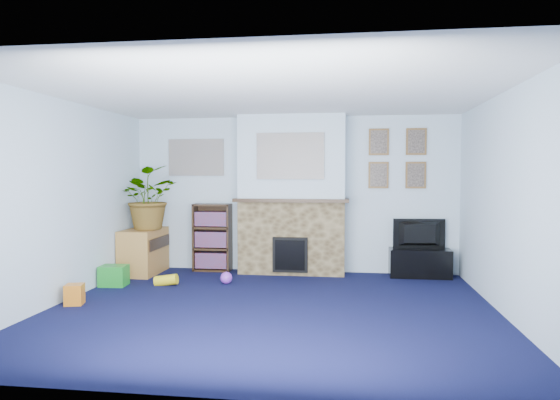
# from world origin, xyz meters

# --- Properties ---
(floor) EXTENTS (5.00, 4.50, 0.01)m
(floor) POSITION_xyz_m (0.00, 0.00, 0.00)
(floor) COLOR black
(floor) RESTS_ON ground
(ceiling) EXTENTS (5.00, 4.50, 0.01)m
(ceiling) POSITION_xyz_m (0.00, 0.00, 2.40)
(ceiling) COLOR white
(ceiling) RESTS_ON wall_back
(wall_back) EXTENTS (5.00, 0.04, 2.40)m
(wall_back) POSITION_xyz_m (0.00, 2.25, 1.20)
(wall_back) COLOR silver
(wall_back) RESTS_ON ground
(wall_front) EXTENTS (5.00, 0.04, 2.40)m
(wall_front) POSITION_xyz_m (0.00, -2.25, 1.20)
(wall_front) COLOR silver
(wall_front) RESTS_ON ground
(wall_left) EXTENTS (0.04, 4.50, 2.40)m
(wall_left) POSITION_xyz_m (-2.50, 0.00, 1.20)
(wall_left) COLOR silver
(wall_left) RESTS_ON ground
(wall_right) EXTENTS (0.04, 4.50, 2.40)m
(wall_right) POSITION_xyz_m (2.50, 0.00, 1.20)
(wall_right) COLOR silver
(wall_right) RESTS_ON ground
(chimney_breast) EXTENTS (1.72, 0.50, 2.40)m
(chimney_breast) POSITION_xyz_m (0.00, 2.05, 1.18)
(chimney_breast) COLOR brown
(chimney_breast) RESTS_ON ground
(collage_main) EXTENTS (1.00, 0.03, 0.68)m
(collage_main) POSITION_xyz_m (0.00, 1.84, 1.78)
(collage_main) COLOR gray
(collage_main) RESTS_ON chimney_breast
(collage_left) EXTENTS (0.90, 0.03, 0.58)m
(collage_left) POSITION_xyz_m (-1.55, 2.23, 1.78)
(collage_left) COLOR gray
(collage_left) RESTS_ON wall_back
(portrait_tl) EXTENTS (0.30, 0.03, 0.40)m
(portrait_tl) POSITION_xyz_m (1.30, 2.23, 2.00)
(portrait_tl) COLOR brown
(portrait_tl) RESTS_ON wall_back
(portrait_tr) EXTENTS (0.30, 0.03, 0.40)m
(portrait_tr) POSITION_xyz_m (1.85, 2.23, 2.00)
(portrait_tr) COLOR brown
(portrait_tr) RESTS_ON wall_back
(portrait_bl) EXTENTS (0.30, 0.03, 0.40)m
(portrait_bl) POSITION_xyz_m (1.30, 2.23, 1.50)
(portrait_bl) COLOR brown
(portrait_bl) RESTS_ON wall_back
(portrait_br) EXTENTS (0.30, 0.03, 0.40)m
(portrait_br) POSITION_xyz_m (1.85, 2.23, 1.50)
(portrait_br) COLOR brown
(portrait_br) RESTS_ON wall_back
(tv_stand) EXTENTS (0.88, 0.37, 0.42)m
(tv_stand) POSITION_xyz_m (1.90, 2.03, 0.22)
(tv_stand) COLOR black
(tv_stand) RESTS_ON ground
(television) EXTENTS (0.76, 0.15, 0.44)m
(television) POSITION_xyz_m (1.90, 2.05, 0.63)
(television) COLOR black
(television) RESTS_ON tv_stand
(bookshelf) EXTENTS (0.58, 0.28, 1.05)m
(bookshelf) POSITION_xyz_m (-1.26, 2.11, 0.50)
(bookshelf) COLOR black
(bookshelf) RESTS_ON ground
(sideboard) EXTENTS (0.48, 0.87, 0.68)m
(sideboard) POSITION_xyz_m (-2.24, 1.75, 0.35)
(sideboard) COLOR #AF7938
(sideboard) RESTS_ON ground
(potted_plant) EXTENTS (1.12, 1.08, 0.97)m
(potted_plant) POSITION_xyz_m (-2.19, 1.70, 1.16)
(potted_plant) COLOR #26661E
(potted_plant) RESTS_ON sideboard
(mantel_clock) EXTENTS (0.10, 0.06, 0.14)m
(mantel_clock) POSITION_xyz_m (-0.11, 2.00, 1.22)
(mantel_clock) COLOR gold
(mantel_clock) RESTS_ON chimney_breast
(mantel_candle) EXTENTS (0.05, 0.05, 0.16)m
(mantel_candle) POSITION_xyz_m (0.22, 2.00, 1.23)
(mantel_candle) COLOR #B2BFC6
(mantel_candle) RESTS_ON chimney_breast
(mantel_teddy) EXTENTS (0.12, 0.12, 0.12)m
(mantel_teddy) POSITION_xyz_m (-0.62, 2.00, 1.22)
(mantel_teddy) COLOR gray
(mantel_teddy) RESTS_ON chimney_breast
(mantel_can) EXTENTS (0.06, 0.06, 0.11)m
(mantel_can) POSITION_xyz_m (0.66, 2.00, 1.21)
(mantel_can) COLOR orange
(mantel_can) RESTS_ON chimney_breast
(green_crate) EXTENTS (0.37, 0.30, 0.28)m
(green_crate) POSITION_xyz_m (-2.30, 0.88, 0.14)
(green_crate) COLOR #198C26
(green_crate) RESTS_ON ground
(toy_ball) EXTENTS (0.17, 0.17, 0.17)m
(toy_ball) POSITION_xyz_m (-0.81, 1.20, 0.09)
(toy_ball) COLOR purple
(toy_ball) RESTS_ON ground
(toy_block) EXTENTS (0.24, 0.24, 0.24)m
(toy_block) POSITION_xyz_m (-2.30, -0.10, 0.11)
(toy_block) COLOR orange
(toy_block) RESTS_ON ground
(toy_tube) EXTENTS (0.33, 0.14, 0.19)m
(toy_tube) POSITION_xyz_m (-1.60, 1.00, 0.07)
(toy_tube) COLOR yellow
(toy_tube) RESTS_ON ground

